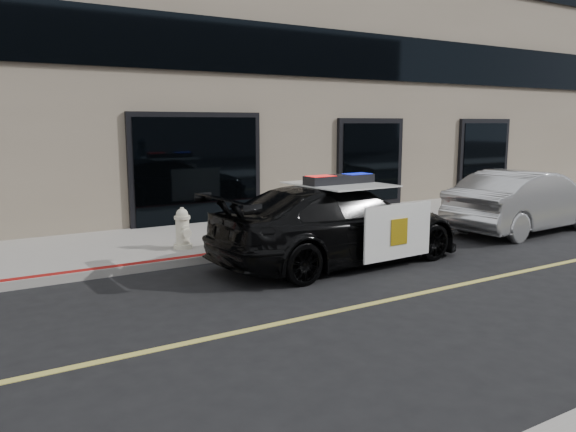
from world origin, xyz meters
TOP-DOWN VIEW (x-y plane):
  - ground at (0.00, 0.00)m, footprint 120.00×120.00m
  - sidewalk_n at (0.00, 5.25)m, footprint 60.00×3.50m
  - building_n at (0.00, 10.50)m, footprint 60.00×7.00m
  - police_car at (-0.10, 2.26)m, footprint 2.58×5.27m
  - silver_sedan at (5.61, 2.38)m, footprint 2.17×4.74m
  - fire_hydrant at (-2.41, 4.32)m, footprint 0.37×0.51m

SIDE VIEW (x-z plane):
  - ground at x=0.00m, z-range 0.00..0.00m
  - sidewalk_n at x=0.00m, z-range 0.00..0.15m
  - fire_hydrant at x=-2.41m, z-range 0.12..0.94m
  - silver_sedan at x=5.61m, z-range 0.00..1.49m
  - police_car at x=-0.10m, z-range -0.09..1.58m
  - building_n at x=0.00m, z-range 0.00..12.00m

